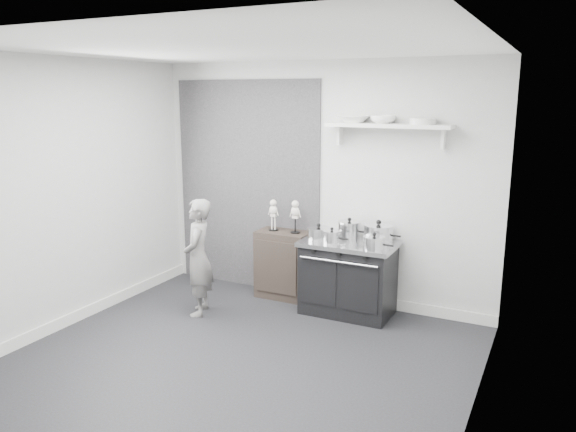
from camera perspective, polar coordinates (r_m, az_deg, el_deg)
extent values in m
plane|color=black|center=(5.23, -4.94, -14.31)|extent=(4.00, 4.00, 0.00)
cube|color=beige|center=(6.35, 3.29, 3.35)|extent=(4.00, 0.02, 2.70)
cube|color=beige|center=(3.43, -21.23, -5.30)|extent=(4.00, 0.02, 2.70)
cube|color=beige|center=(6.05, -21.60, 2.06)|extent=(0.02, 3.60, 2.70)
cube|color=beige|center=(4.12, 19.22, -2.25)|extent=(0.02, 3.60, 2.70)
cube|color=silver|center=(4.69, -5.57, 16.69)|extent=(4.00, 3.60, 0.02)
cube|color=black|center=(6.78, -4.17, 3.06)|extent=(1.90, 0.02, 2.50)
cube|color=silver|center=(6.36, 11.49, -8.93)|extent=(2.00, 0.03, 0.12)
cube|color=silver|center=(6.38, -20.56, -9.43)|extent=(0.03, 3.60, 0.12)
cube|color=silver|center=(5.89, 10.13, 9.04)|extent=(1.30, 0.26, 0.04)
cube|color=silver|center=(6.14, 5.30, 8.18)|extent=(0.03, 0.12, 0.20)
cube|color=silver|center=(5.84, 15.50, 7.57)|extent=(0.03, 0.12, 0.20)
cube|color=black|center=(6.13, 6.13, -6.43)|extent=(0.94, 0.57, 0.75)
cube|color=silver|center=(6.01, 6.21, -2.81)|extent=(1.00, 0.60, 0.05)
cube|color=black|center=(5.95, 3.12, -6.76)|extent=(0.40, 0.02, 0.49)
cube|color=black|center=(5.80, 7.26, -7.36)|extent=(0.40, 0.02, 0.49)
cylinder|color=silver|center=(5.76, 5.11, -4.67)|extent=(0.85, 0.02, 0.02)
cylinder|color=black|center=(5.86, 2.59, -3.58)|extent=(0.04, 0.03, 0.04)
cylinder|color=black|center=(5.75, 5.17, -3.91)|extent=(0.04, 0.03, 0.04)
cylinder|color=black|center=(5.66, 7.85, -4.25)|extent=(0.04, 0.03, 0.04)
cube|color=black|center=(6.55, -0.46, -4.93)|extent=(0.61, 0.35, 0.79)
imported|color=slate|center=(6.07, -9.11, -4.17)|extent=(0.47, 0.54, 1.26)
cylinder|color=silver|center=(6.03, 3.12, -1.86)|extent=(0.24, 0.24, 0.12)
cylinder|color=silver|center=(6.01, 3.13, -1.21)|extent=(0.25, 0.25, 0.01)
sphere|color=black|center=(6.01, 3.13, -0.94)|extent=(0.04, 0.04, 0.04)
cylinder|color=black|center=(5.97, 4.53, -2.02)|extent=(0.10, 0.02, 0.02)
cylinder|color=silver|center=(6.12, 6.24, -1.46)|extent=(0.24, 0.24, 0.17)
cylinder|color=silver|center=(6.10, 6.26, -0.61)|extent=(0.24, 0.24, 0.01)
sphere|color=black|center=(6.10, 6.27, -0.35)|extent=(0.04, 0.04, 0.04)
cylinder|color=black|center=(6.07, 7.64, -1.62)|extent=(0.10, 0.02, 0.02)
cylinder|color=silver|center=(6.01, 9.16, -1.82)|extent=(0.30, 0.30, 0.17)
cylinder|color=silver|center=(5.99, 9.19, -0.96)|extent=(0.31, 0.31, 0.01)
sphere|color=black|center=(5.98, 9.20, -0.63)|extent=(0.05, 0.05, 0.05)
cylinder|color=black|center=(5.96, 10.92, -2.01)|extent=(0.10, 0.02, 0.02)
cylinder|color=silver|center=(5.71, 8.74, -2.80)|extent=(0.22, 0.22, 0.12)
cylinder|color=silver|center=(5.70, 8.76, -2.13)|extent=(0.22, 0.22, 0.01)
sphere|color=black|center=(5.69, 8.77, -1.87)|extent=(0.04, 0.04, 0.04)
cylinder|color=black|center=(5.67, 10.17, -2.96)|extent=(0.10, 0.02, 0.02)
cylinder|color=silver|center=(5.90, 4.47, -2.20)|extent=(0.19, 0.19, 0.12)
cylinder|color=silver|center=(5.88, 4.48, -1.54)|extent=(0.20, 0.20, 0.01)
sphere|color=black|center=(5.88, 4.48, -1.31)|extent=(0.03, 0.03, 0.03)
cylinder|color=black|center=(5.85, 5.69, -2.34)|extent=(0.10, 0.02, 0.02)
imported|color=white|center=(6.00, 6.71, 9.75)|extent=(0.31, 0.31, 0.08)
imported|color=white|center=(5.91, 9.61, 9.65)|extent=(0.26, 0.26, 0.08)
cylinder|color=silver|center=(5.80, 13.54, 9.34)|extent=(0.26, 0.26, 0.06)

